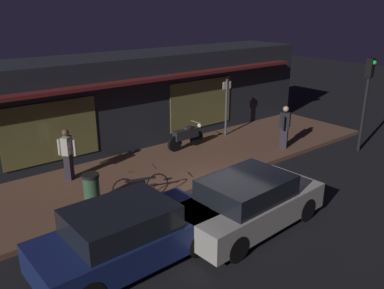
# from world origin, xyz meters

# --- Properties ---
(ground_plane) EXTENTS (60.00, 60.00, 0.00)m
(ground_plane) POSITION_xyz_m (0.00, 0.00, 0.00)
(ground_plane) COLOR black
(sidewalk_slab) EXTENTS (18.00, 4.00, 0.15)m
(sidewalk_slab) POSITION_xyz_m (0.00, 3.00, 0.07)
(sidewalk_slab) COLOR brown
(sidewalk_slab) RESTS_ON ground_plane
(storefront_building) EXTENTS (18.00, 3.30, 3.60)m
(storefront_building) POSITION_xyz_m (0.00, 6.39, 1.80)
(storefront_building) COLOR black
(storefront_building) RESTS_ON ground_plane
(motorcycle) EXTENTS (1.70, 0.55, 0.97)m
(motorcycle) POSITION_xyz_m (1.65, 4.01, 0.65)
(motorcycle) COLOR black
(motorcycle) RESTS_ON sidewalk_slab
(bicycle_parked) EXTENTS (1.59, 0.60, 0.91)m
(bicycle_parked) POSITION_xyz_m (-1.96, 1.51, 0.51)
(bicycle_parked) COLOR black
(bicycle_parked) RESTS_ON sidewalk_slab
(person_photographer) EXTENTS (0.48, 0.51, 1.67)m
(person_photographer) POSITION_xyz_m (-3.07, 4.01, 1.03)
(person_photographer) COLOR #28232D
(person_photographer) RESTS_ON sidewalk_slab
(person_bystander) EXTENTS (0.58, 0.44, 1.67)m
(person_bystander) POSITION_xyz_m (4.61, 1.67, 1.03)
(person_bystander) COLOR #28232D
(person_bystander) RESTS_ON sidewalk_slab
(sign_post) EXTENTS (0.44, 0.09, 2.40)m
(sign_post) POSITION_xyz_m (3.97, 4.27, 1.51)
(sign_post) COLOR #47474C
(sign_post) RESTS_ON sidewalk_slab
(trash_bin) EXTENTS (0.48, 0.48, 0.93)m
(trash_bin) POSITION_xyz_m (-3.28, 1.92, 0.62)
(trash_bin) COLOR #2D4C33
(trash_bin) RESTS_ON sidewalk_slab
(traffic_light_pole) EXTENTS (0.24, 0.33, 3.60)m
(traffic_light_pole) POSITION_xyz_m (7.00, -0.14, 2.48)
(traffic_light_pole) COLOR black
(traffic_light_pole) RESTS_ON ground_plane
(parked_car_near) EXTENTS (4.14, 1.86, 1.42)m
(parked_car_near) POSITION_xyz_m (-3.76, -0.83, 0.70)
(parked_car_near) COLOR black
(parked_car_near) RESTS_ON ground_plane
(parked_car_far) EXTENTS (4.19, 1.98, 1.42)m
(parked_car_far) POSITION_xyz_m (-0.54, -1.41, 0.70)
(parked_car_far) COLOR black
(parked_car_far) RESTS_ON ground_plane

